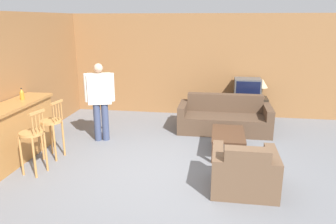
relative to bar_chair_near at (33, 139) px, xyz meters
name	(u,v)px	position (x,y,z in m)	size (l,w,h in m)	color
ground_plane	(169,176)	(2.20, 0.24, -0.60)	(24.00, 24.00, 0.00)	slate
wall_back	(191,65)	(2.20, 3.95, 0.70)	(9.40, 0.08, 2.60)	olive
wall_left	(28,77)	(-0.97, 1.60, 0.70)	(0.08, 8.71, 2.60)	olive
bar_counter	(9,135)	(-0.64, 0.32, -0.08)	(0.55, 2.23, 1.03)	#A87038
bar_chair_near	(33,139)	(0.00, 0.00, 0.00)	(0.45, 0.45, 1.08)	#B77F42
bar_chair_mid	(52,127)	(0.00, 0.64, 0.00)	(0.43, 0.43, 1.08)	#B77F42
couch_far	(224,119)	(3.09, 2.65, -0.31)	(2.04, 0.89, 0.80)	#4C3828
armchair_near	(244,173)	(3.35, -0.05, -0.31)	(0.94, 0.84, 0.78)	brown
coffee_table	(228,136)	(3.14, 1.32, -0.24)	(0.60, 1.02, 0.41)	#472D1E
tv_unit	(246,109)	(3.63, 3.60, -0.31)	(1.02, 0.48, 0.58)	#2D2319
tv	(247,88)	(3.63, 3.60, 0.22)	(0.64, 0.47, 0.48)	#4C4C4C
bottle	(22,94)	(-0.64, 0.84, 0.53)	(0.08, 0.08, 0.22)	#B27A23
table_lamp	(262,84)	(3.99, 3.60, 0.33)	(0.27, 0.27, 0.47)	brown
person_by_window	(100,98)	(0.55, 1.65, 0.31)	(0.58, 0.31, 1.61)	#384260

